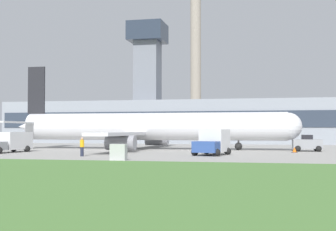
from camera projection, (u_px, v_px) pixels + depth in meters
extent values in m
plane|color=#999691|center=(117.00, 150.00, 54.42)|extent=(400.00, 400.00, 0.00)
cube|color=#8C939E|center=(175.00, 122.00, 86.79)|extent=(62.19, 14.91, 7.54)
cube|color=#2D3847|center=(166.00, 119.00, 79.48)|extent=(60.95, 0.16, 2.72)
cube|color=slate|center=(148.00, 92.00, 88.11)|extent=(4.43, 4.43, 19.00)
cube|color=#283342|center=(148.00, 33.00, 88.45)|extent=(6.64, 6.64, 3.54)
cylinder|color=gray|center=(196.00, 55.00, 124.41)|extent=(2.80, 2.80, 44.51)
cylinder|color=silver|center=(152.00, 126.00, 57.40)|extent=(32.51, 3.34, 3.34)
sphere|color=silver|center=(288.00, 126.00, 53.85)|extent=(3.17, 3.17, 3.17)
cone|color=silver|center=(31.00, 127.00, 60.94)|extent=(3.67, 3.17, 3.17)
cube|color=#232328|center=(36.00, 90.00, 60.93)|extent=(2.34, 0.24, 6.14)
cube|color=silver|center=(19.00, 122.00, 56.69)|extent=(1.16, 8.44, 0.20)
cube|color=silver|center=(51.00, 123.00, 64.92)|extent=(1.16, 8.44, 0.20)
cube|color=silver|center=(119.00, 134.00, 50.21)|extent=(2.59, 14.07, 0.36)
cube|color=silver|center=(154.00, 133.00, 65.24)|extent=(2.59, 14.07, 0.36)
cylinder|color=gray|center=(121.00, 143.00, 49.83)|extent=(3.17, 1.59, 1.59)
cylinder|color=gray|center=(157.00, 140.00, 65.43)|extent=(3.17, 1.59, 1.59)
cylinder|color=#59595B|center=(238.00, 140.00, 55.04)|extent=(0.20, 0.20, 1.52)
sphere|color=black|center=(238.00, 146.00, 55.02)|extent=(0.89, 0.89, 0.89)
cylinder|color=#59595B|center=(121.00, 140.00, 55.84)|extent=(0.20, 0.20, 1.52)
sphere|color=black|center=(121.00, 146.00, 55.82)|extent=(0.89, 0.89, 0.89)
cylinder|color=#59595B|center=(132.00, 139.00, 60.27)|extent=(0.20, 0.20, 1.52)
sphere|color=black|center=(132.00, 145.00, 60.25)|extent=(0.89, 0.89, 0.89)
cube|color=gray|center=(307.00, 144.00, 52.08)|extent=(3.23, 2.13, 1.03)
cube|color=black|center=(307.00, 137.00, 52.10)|extent=(1.17, 1.43, 0.50)
sphere|color=black|center=(319.00, 149.00, 50.95)|extent=(0.67, 0.67, 0.67)
sphere|color=black|center=(316.00, 148.00, 52.80)|extent=(0.67, 0.67, 0.67)
sphere|color=black|center=(298.00, 149.00, 51.33)|extent=(0.67, 0.67, 0.67)
sphere|color=black|center=(296.00, 148.00, 53.18)|extent=(0.67, 0.67, 0.67)
cube|color=#2D4C93|center=(206.00, 147.00, 42.88)|extent=(2.56, 1.99, 1.02)
cube|color=silver|center=(215.00, 140.00, 44.89)|extent=(2.82, 3.02, 2.12)
sphere|color=black|center=(195.00, 152.00, 43.25)|extent=(0.70, 0.70, 0.70)
sphere|color=black|center=(217.00, 152.00, 42.29)|extent=(0.70, 0.70, 0.70)
sphere|color=black|center=(207.00, 151.00, 45.91)|extent=(0.70, 0.70, 0.70)
sphere|color=black|center=(228.00, 151.00, 44.95)|extent=(0.70, 0.70, 0.70)
cube|color=silver|center=(15.00, 141.00, 50.11)|extent=(2.39, 3.97, 1.84)
sphere|color=black|center=(14.00, 148.00, 51.28)|extent=(0.70, 0.70, 0.70)
sphere|color=black|center=(27.00, 149.00, 50.64)|extent=(0.70, 0.70, 0.70)
cylinder|color=#23283D|center=(82.00, 152.00, 42.34)|extent=(0.31, 0.31, 0.83)
cylinder|color=#F2A514|center=(82.00, 143.00, 42.36)|extent=(0.39, 0.39, 0.66)
sphere|color=tan|center=(82.00, 139.00, 42.37)|extent=(0.23, 0.23, 0.23)
cube|color=black|center=(227.00, 151.00, 52.32)|extent=(0.59, 0.59, 0.03)
cone|color=orange|center=(227.00, 149.00, 52.32)|extent=(0.42, 0.42, 0.53)
cube|color=black|center=(294.00, 152.00, 49.39)|extent=(0.66, 0.66, 0.03)
cone|color=orange|center=(294.00, 150.00, 49.40)|extent=(0.47, 0.47, 0.59)
cube|color=#B2B7B2|center=(119.00, 152.00, 36.77)|extent=(1.25, 0.70, 1.29)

